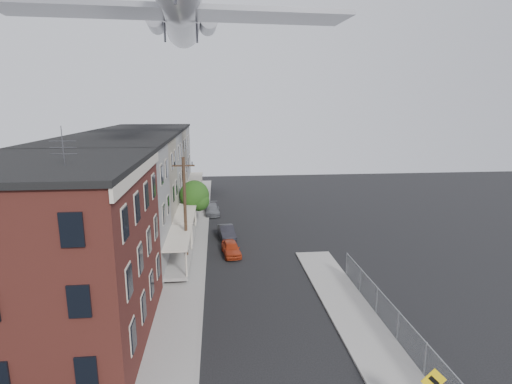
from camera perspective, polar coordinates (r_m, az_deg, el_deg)
sidewalk_left at (r=40.55m, az=-9.08°, el=-6.58°), size 3.00×62.00×0.12m
sidewalk_right at (r=25.54m, az=15.25°, el=-18.81°), size 3.00×26.00×0.12m
curb_left at (r=40.47m, az=-7.02°, el=-6.54°), size 0.15×62.00×0.14m
curb_right at (r=25.10m, az=11.97°, el=-19.20°), size 0.15×26.00×0.14m
corner_building at (r=24.49m, az=-27.38°, el=-7.99°), size 10.31×12.30×12.15m
row_house_a at (r=33.09m, az=-21.38°, el=-2.46°), size 11.98×7.00×10.30m
row_house_b at (r=39.69m, az=-18.72°, el=0.09°), size 11.98×7.00×10.30m
row_house_c at (r=46.40m, az=-16.83°, el=1.91°), size 11.98×7.00×10.30m
row_house_d at (r=53.20m, az=-15.41°, el=3.27°), size 11.98×7.00×10.30m
row_house_e at (r=60.03m, az=-14.32°, el=4.31°), size 11.98×7.00×10.30m
chainlink_fence at (r=24.83m, az=19.62°, el=-17.58°), size 0.06×18.06×1.90m
utility_pole at (r=33.49m, az=-10.10°, el=-2.42°), size 1.80×0.26×9.00m
street_tree at (r=43.38m, az=-8.64°, el=-0.66°), size 3.22×3.20×5.20m
car_near at (r=35.90m, az=-3.58°, el=-8.03°), size 1.90×3.79×1.24m
car_mid at (r=40.14m, az=-4.20°, el=-5.76°), size 1.89×4.11×1.31m
car_far at (r=49.15m, az=-6.28°, el=-2.46°), size 1.95×4.32×1.23m
airplane at (r=37.26m, az=-10.84°, el=24.89°), size 27.33×31.21×9.04m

